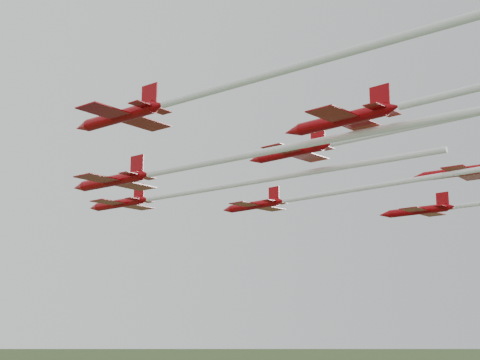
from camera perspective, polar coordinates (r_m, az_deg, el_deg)
name	(u,v)px	position (r m, az deg, el deg)	size (l,w,h in m)	color
jet_lead	(181,193)	(85.90, -5.06, -1.15)	(26.00, 48.39, 2.85)	#9C040A
jet_row2_left	(182,168)	(67.13, -4.96, 1.06)	(25.12, 45.15, 2.88)	#9C040A
jet_row2_right	(336,192)	(82.24, 8.20, -1.05)	(23.45, 52.23, 2.61)	#9C040A
jet_row3_left	(217,89)	(48.49, -1.99, 7.76)	(22.94, 42.30, 2.48)	#9C040A
jet_row3_mid	(434,122)	(62.09, 16.19, 4.77)	(26.79, 56.80, 2.55)	#9C040A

